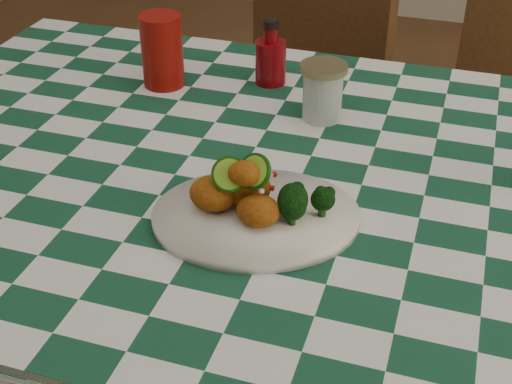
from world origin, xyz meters
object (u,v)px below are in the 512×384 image
(fried_chicken_pile, at_px, (246,186))
(red_tumbler, at_px, (162,51))
(ketchup_bottle, at_px, (271,52))
(mason_jar, at_px, (323,92))
(wooden_chair_left, at_px, (274,115))
(plate, at_px, (256,217))
(dining_table, at_px, (295,340))

(fried_chicken_pile, distance_m, red_tumbler, 0.52)
(red_tumbler, distance_m, ketchup_bottle, 0.22)
(mason_jar, distance_m, wooden_chair_left, 0.66)
(plate, relative_size, red_tumbler, 2.13)
(mason_jar, height_order, wooden_chair_left, wooden_chair_left)
(dining_table, xyz_separation_m, red_tumbler, (-0.37, 0.26, 0.47))
(mason_jar, relative_size, wooden_chair_left, 0.11)
(dining_table, bearing_deg, plate, -102.30)
(red_tumbler, height_order, mason_jar, red_tumbler)
(plate, xyz_separation_m, red_tumbler, (-0.33, 0.41, 0.07))
(red_tumbler, bearing_deg, mason_jar, -7.51)
(fried_chicken_pile, bearing_deg, mason_jar, 84.97)
(red_tumbler, bearing_deg, fried_chicken_pile, -52.03)
(dining_table, xyz_separation_m, ketchup_bottle, (-0.16, 0.33, 0.46))
(plate, bearing_deg, ketchup_bottle, 104.25)
(plate, bearing_deg, red_tumbler, 129.26)
(fried_chicken_pile, bearing_deg, ketchup_bottle, 102.57)
(dining_table, relative_size, red_tumbler, 11.10)
(fried_chicken_pile, xyz_separation_m, ketchup_bottle, (-0.11, 0.48, 0.01))
(mason_jar, bearing_deg, dining_table, -85.56)
(plate, distance_m, fried_chicken_pile, 0.06)
(dining_table, bearing_deg, fried_chicken_pile, -107.59)
(fried_chicken_pile, xyz_separation_m, wooden_chair_left, (-0.21, 0.87, -0.35))
(ketchup_bottle, bearing_deg, mason_jar, -41.34)
(fried_chicken_pile, bearing_deg, red_tumbler, 127.97)
(fried_chicken_pile, height_order, red_tumbler, red_tumbler)
(plate, xyz_separation_m, ketchup_bottle, (-0.12, 0.48, 0.06))
(dining_table, xyz_separation_m, mason_jar, (-0.02, 0.21, 0.45))
(fried_chicken_pile, xyz_separation_m, red_tumbler, (-0.32, 0.41, 0.01))
(red_tumbler, relative_size, ketchup_bottle, 1.10)
(dining_table, xyz_separation_m, plate, (-0.03, -0.15, 0.40))
(fried_chicken_pile, relative_size, mason_jar, 1.25)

